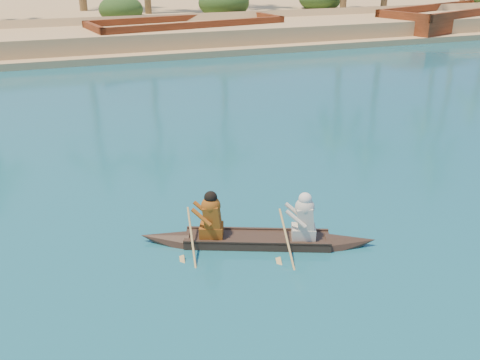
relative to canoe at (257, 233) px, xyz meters
name	(u,v)px	position (x,y,z in m)	size (l,w,h in m)	color
sandy_embankment	(162,7)	(8.00, 44.92, 0.28)	(150.00, 51.00, 1.50)	tan
shrub_cluster	(208,16)	(8.00, 29.54, 0.95)	(100.00, 6.00, 2.40)	#1D3C16
canoe	(257,233)	(0.00, 0.00, 0.00)	(4.65, 2.39, 1.31)	#31231A
barge_mid	(187,35)	(5.04, 24.44, 0.44)	(12.32, 5.80, 1.97)	brown
barge_right	(451,21)	(25.05, 24.20, 0.49)	(13.40, 8.31, 2.12)	brown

